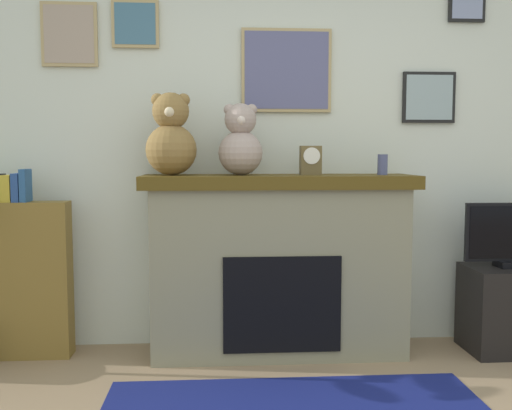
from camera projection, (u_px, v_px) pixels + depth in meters
back_wall at (295, 147)px, 3.83m from camera, size 5.20×0.15×2.60m
fireplace at (278, 264)px, 3.60m from camera, size 1.68×0.51×1.13m
bookshelf at (29, 275)px, 3.53m from camera, size 0.49×0.16×1.17m
tv_stand at (511, 309)px, 3.65m from camera, size 0.56×0.40×0.54m
candle_jar at (383, 165)px, 3.57m from camera, size 0.06×0.06×0.13m
mantel_clock at (311, 160)px, 3.54m from camera, size 0.13×0.10×0.18m
teddy_bear_cream at (171, 138)px, 3.47m from camera, size 0.31×0.31×0.50m
teddy_bear_grey at (241, 143)px, 3.50m from camera, size 0.27×0.27×0.44m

